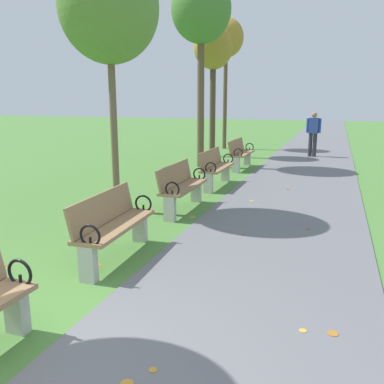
{
  "coord_description": "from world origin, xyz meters",
  "views": [
    {
      "loc": [
        2.22,
        -2.04,
        2.13
      ],
      "look_at": [
        -0.05,
        4.44,
        0.55
      ],
      "focal_mm": 38.31,
      "sensor_mm": 36.0,
      "label": 1
    }
  ],
  "objects_px": {
    "park_bench_2": "(113,224)",
    "tree_2": "(109,8)",
    "park_bench_5": "(240,153)",
    "park_bench_3": "(181,186)",
    "tree_3": "(201,12)",
    "tree_5": "(226,40)",
    "tree_4": "(213,50)",
    "pedestrian_walking": "(313,132)",
    "park_bench_4": "(216,167)"
  },
  "relations": [
    {
      "from": "park_bench_4",
      "to": "pedestrian_walking",
      "type": "relative_size",
      "value": 0.99
    },
    {
      "from": "tree_2",
      "to": "tree_3",
      "type": "height_order",
      "value": "tree_3"
    },
    {
      "from": "park_bench_2",
      "to": "park_bench_5",
      "type": "distance_m",
      "value": 7.7
    },
    {
      "from": "park_bench_4",
      "to": "park_bench_5",
      "type": "relative_size",
      "value": 1.0
    },
    {
      "from": "park_bench_3",
      "to": "park_bench_5",
      "type": "bearing_deg",
      "value": 90.0
    },
    {
      "from": "park_bench_2",
      "to": "park_bench_3",
      "type": "xyz_separation_m",
      "value": [
        -0.0,
        2.59,
        0.0
      ]
    },
    {
      "from": "park_bench_5",
      "to": "pedestrian_walking",
      "type": "bearing_deg",
      "value": 60.51
    },
    {
      "from": "tree_3",
      "to": "park_bench_2",
      "type": "bearing_deg",
      "value": -80.49
    },
    {
      "from": "tree_4",
      "to": "tree_5",
      "type": "bearing_deg",
      "value": 94.57
    },
    {
      "from": "park_bench_5",
      "to": "pedestrian_walking",
      "type": "relative_size",
      "value": 0.99
    },
    {
      "from": "pedestrian_walking",
      "to": "tree_5",
      "type": "bearing_deg",
      "value": 158.26
    },
    {
      "from": "tree_2",
      "to": "pedestrian_walking",
      "type": "xyz_separation_m",
      "value": [
        3.11,
        8.94,
        -2.73
      ]
    },
    {
      "from": "tree_3",
      "to": "tree_5",
      "type": "bearing_deg",
      "value": 96.09
    },
    {
      "from": "park_bench_3",
      "to": "tree_5",
      "type": "distance_m",
      "value": 10.93
    },
    {
      "from": "park_bench_3",
      "to": "tree_4",
      "type": "distance_m",
      "value": 8.34
    },
    {
      "from": "park_bench_4",
      "to": "tree_4",
      "type": "relative_size",
      "value": 0.34
    },
    {
      "from": "park_bench_3",
      "to": "park_bench_5",
      "type": "xyz_separation_m",
      "value": [
        0.0,
        5.11,
        0.0
      ]
    },
    {
      "from": "tree_3",
      "to": "tree_4",
      "type": "bearing_deg",
      "value": 97.7
    },
    {
      "from": "park_bench_4",
      "to": "tree_3",
      "type": "distance_m",
      "value": 5.12
    },
    {
      "from": "tree_4",
      "to": "tree_3",
      "type": "bearing_deg",
      "value": -82.3
    },
    {
      "from": "park_bench_5",
      "to": "park_bench_2",
      "type": "bearing_deg",
      "value": -90.0
    },
    {
      "from": "park_bench_4",
      "to": "tree_4",
      "type": "distance_m",
      "value": 6.32
    },
    {
      "from": "tree_2",
      "to": "tree_4",
      "type": "relative_size",
      "value": 1.0
    },
    {
      "from": "tree_2",
      "to": "tree_4",
      "type": "bearing_deg",
      "value": 93.14
    },
    {
      "from": "park_bench_4",
      "to": "pedestrian_walking",
      "type": "distance_m",
      "value": 6.49
    },
    {
      "from": "park_bench_3",
      "to": "tree_4",
      "type": "relative_size",
      "value": 0.34
    },
    {
      "from": "tree_4",
      "to": "pedestrian_walking",
      "type": "distance_m",
      "value": 4.67
    },
    {
      "from": "tree_3",
      "to": "park_bench_5",
      "type": "bearing_deg",
      "value": -0.11
    },
    {
      "from": "park_bench_3",
      "to": "park_bench_4",
      "type": "distance_m",
      "value": 2.35
    },
    {
      "from": "tree_2",
      "to": "tree_4",
      "type": "distance_m",
      "value": 7.92
    },
    {
      "from": "park_bench_3",
      "to": "park_bench_5",
      "type": "height_order",
      "value": "same"
    },
    {
      "from": "pedestrian_walking",
      "to": "tree_2",
      "type": "bearing_deg",
      "value": -109.19
    },
    {
      "from": "tree_4",
      "to": "tree_5",
      "type": "relative_size",
      "value": 0.87
    },
    {
      "from": "park_bench_2",
      "to": "park_bench_5",
      "type": "bearing_deg",
      "value": 90.0
    },
    {
      "from": "park_bench_2",
      "to": "park_bench_3",
      "type": "height_order",
      "value": "same"
    },
    {
      "from": "park_bench_2",
      "to": "tree_3",
      "type": "height_order",
      "value": "tree_3"
    },
    {
      "from": "park_bench_3",
      "to": "tree_2",
      "type": "relative_size",
      "value": 0.35
    },
    {
      "from": "park_bench_2",
      "to": "pedestrian_walking",
      "type": "bearing_deg",
      "value": 80.14
    },
    {
      "from": "park_bench_5",
      "to": "tree_2",
      "type": "bearing_deg",
      "value": -102.05
    },
    {
      "from": "tree_2",
      "to": "pedestrian_walking",
      "type": "relative_size",
      "value": 2.87
    },
    {
      "from": "tree_5",
      "to": "tree_2",
      "type": "bearing_deg",
      "value": -86.52
    },
    {
      "from": "tree_5",
      "to": "pedestrian_walking",
      "type": "relative_size",
      "value": 3.29
    },
    {
      "from": "park_bench_3",
      "to": "pedestrian_walking",
      "type": "height_order",
      "value": "pedestrian_walking"
    },
    {
      "from": "park_bench_2",
      "to": "tree_2",
      "type": "relative_size",
      "value": 0.35
    },
    {
      "from": "park_bench_5",
      "to": "park_bench_3",
      "type": "bearing_deg",
      "value": -90.0
    },
    {
      "from": "tree_2",
      "to": "pedestrian_walking",
      "type": "bearing_deg",
      "value": 70.81
    },
    {
      "from": "tree_3",
      "to": "tree_4",
      "type": "distance_m",
      "value": 2.54
    },
    {
      "from": "park_bench_2",
      "to": "park_bench_5",
      "type": "relative_size",
      "value": 1.01
    },
    {
      "from": "park_bench_5",
      "to": "pedestrian_walking",
      "type": "xyz_separation_m",
      "value": [
        1.93,
        3.42,
        0.44
      ]
    },
    {
      "from": "tree_3",
      "to": "tree_4",
      "type": "xyz_separation_m",
      "value": [
        -0.32,
        2.38,
        -0.82
      ]
    }
  ]
}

